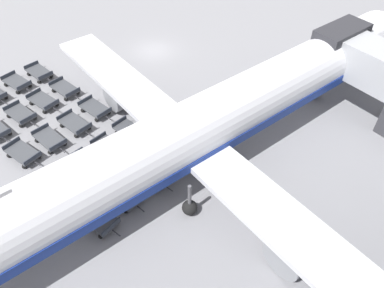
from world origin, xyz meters
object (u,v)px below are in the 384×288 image
baggage_dolly_row_mid_b_col_c (75,124)px  baggage_dolly_row_mid_b_col_e (151,176)px  baggage_dolly_row_far_col_c (95,109)px  baggage_dolly_row_mid_a_col_e (124,195)px  baggage_dolly_row_mid_b_col_d (110,148)px  baggage_dolly_row_far_col_d (131,131)px  baggage_dolly_row_far_col_e (171,156)px  baggage_dolly_row_near_col_c (23,153)px  baggage_dolly_row_mid_b_col_a (17,83)px  baggage_dolly_row_mid_a_col_d (86,165)px  baggage_dolly_row_far_col_a (39,73)px  baggage_dolly_row_near_col_d (58,184)px  airplane (202,127)px  baggage_dolly_row_far_col_b (65,89)px  baggage_dolly_row_near_col_e (98,219)px  baggage_dolly_row_mid_a_col_b (21,114)px  baggage_dolly_row_mid_b_col_b (43,101)px  baggage_dolly_row_mid_a_col_c (50,139)px

baggage_dolly_row_mid_b_col_c → baggage_dolly_row_mid_b_col_e: same height
baggage_dolly_row_far_col_c → baggage_dolly_row_mid_a_col_e: bearing=-22.8°
baggage_dolly_row_mid_b_col_d → baggage_dolly_row_far_col_d: same height
baggage_dolly_row_far_col_e → baggage_dolly_row_near_col_c: bearing=-135.9°
baggage_dolly_row_mid_b_col_a → baggage_dolly_row_far_col_e: (17.11, 3.91, 0.00)m
baggage_dolly_row_mid_a_col_d → baggage_dolly_row_far_col_a: (-13.50, 3.48, 0.00)m
baggage_dolly_row_near_col_d → baggage_dolly_row_mid_a_col_e: (3.97, 2.68, 0.00)m
airplane → baggage_dolly_row_far_col_d: 7.10m
baggage_dolly_row_far_col_b → baggage_dolly_row_near_col_e: bearing=-22.9°
baggage_dolly_row_far_col_e → baggage_dolly_row_mid_a_col_b: bearing=-155.1°
airplane → baggage_dolly_row_far_col_e: 3.84m
baggage_dolly_row_mid_a_col_b → airplane: bearing=26.8°
baggage_dolly_row_mid_b_col_c → baggage_dolly_row_mid_a_col_e: bearing=-10.2°
baggage_dolly_row_mid_b_col_c → baggage_dolly_row_mid_b_col_d: same height
baggage_dolly_row_mid_b_col_e → baggage_dolly_row_far_col_c: bearing=171.0°
baggage_dolly_row_near_col_d → baggage_dolly_row_far_col_b: same height
airplane → baggage_dolly_row_far_col_a: (-18.96, -3.03, -3.11)m
baggage_dolly_row_near_col_d → baggage_dolly_row_far_col_e: bearing=64.6°
baggage_dolly_row_near_col_e → baggage_dolly_row_mid_b_col_b: same height
baggage_dolly_row_mid_b_col_e → baggage_dolly_row_mid_a_col_c: bearing=-159.1°
baggage_dolly_row_mid_b_col_b → baggage_dolly_row_far_col_d: bearing=19.9°
baggage_dolly_row_mid_b_col_e → baggage_dolly_row_mid_b_col_c: bearing=-174.5°
baggage_dolly_row_near_col_d → baggage_dolly_row_mid_a_col_b: (-8.97, 1.64, 0.00)m
baggage_dolly_row_mid_b_col_b → baggage_dolly_row_mid_a_col_c: bearing=-22.9°
baggage_dolly_row_mid_a_col_c → baggage_dolly_row_far_col_d: (3.66, 5.11, 0.00)m
baggage_dolly_row_near_col_e → baggage_dolly_row_near_col_c: bearing=-175.6°
baggage_dolly_row_mid_a_col_b → baggage_dolly_row_far_col_e: 13.79m
baggage_dolly_row_near_col_e → baggage_dolly_row_far_col_e: bearing=96.6°
baggage_dolly_row_near_col_d → baggage_dolly_row_mid_b_col_a: 14.02m
baggage_dolly_row_mid_b_col_d → baggage_dolly_row_mid_a_col_b: bearing=-160.9°
baggage_dolly_row_mid_b_col_d → baggage_dolly_row_mid_b_col_b: bearing=-175.3°
baggage_dolly_row_mid_a_col_d → baggage_dolly_row_mid_b_col_a: same height
baggage_dolly_row_mid_b_col_a → baggage_dolly_row_near_col_c: bearing=-23.3°
baggage_dolly_row_near_col_c → baggage_dolly_row_mid_a_col_d: (4.35, 2.71, 0.00)m
baggage_dolly_row_mid_a_col_b → baggage_dolly_row_near_col_c: bearing=-24.4°
baggage_dolly_row_mid_b_col_a → baggage_dolly_row_far_col_a: 2.30m
baggage_dolly_row_mid_a_col_c → baggage_dolly_row_far_col_a: size_ratio=1.00×
baggage_dolly_row_mid_a_col_d → baggage_dolly_row_mid_b_col_c: 4.93m
baggage_dolly_row_far_col_a → baggage_dolly_row_far_col_b: (4.12, 0.37, 0.00)m
baggage_dolly_row_near_col_c → baggage_dolly_row_far_col_a: (-9.15, 6.20, 0.00)m
airplane → baggage_dolly_row_near_col_c: size_ratio=12.78×
baggage_dolly_row_mid_a_col_b → baggage_dolly_row_mid_b_col_d: bearing=19.1°
baggage_dolly_row_mid_a_col_e → baggage_dolly_row_mid_b_col_a: (-17.54, 0.85, 0.00)m
baggage_dolly_row_mid_b_col_b → baggage_dolly_row_mid_b_col_e: same height
baggage_dolly_row_far_col_c → baggage_dolly_row_far_col_a: bearing=-175.2°
baggage_dolly_row_mid_b_col_c → baggage_dolly_row_far_col_b: (-4.83, 1.96, 0.00)m
baggage_dolly_row_mid_a_col_b → baggage_dolly_row_far_col_b: 4.59m
baggage_dolly_row_mid_b_col_c → baggage_dolly_row_mid_b_col_d: bearing=5.0°
baggage_dolly_row_mid_a_col_e → baggage_dolly_row_far_col_d: (-4.78, 4.29, 0.00)m
baggage_dolly_row_near_col_c → baggage_dolly_row_mid_a_col_d: size_ratio=1.01×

